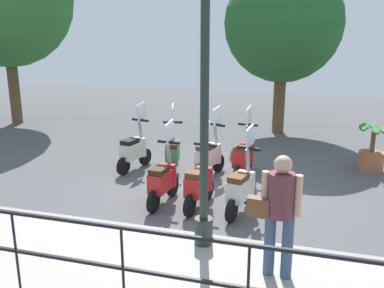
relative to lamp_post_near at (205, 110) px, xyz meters
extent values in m
plane|color=#4C4C4F|center=(2.40, 0.42, -2.12)|extent=(28.00, 28.00, 0.00)
cube|color=#A39E93|center=(-0.80, 0.42, -2.05)|extent=(2.20, 20.00, 0.15)
cube|color=gray|center=(0.25, 0.42, -2.05)|extent=(0.10, 20.00, 0.15)
cube|color=black|center=(-1.80, 0.42, -0.92)|extent=(0.04, 16.00, 0.04)
cube|color=black|center=(-1.80, 0.42, -1.39)|extent=(0.04, 16.00, 0.04)
cylinder|color=black|center=(-1.80, 0.42, -1.45)|extent=(0.03, 0.03, 1.05)
cylinder|color=black|center=(-1.80, 1.75, -1.45)|extent=(0.03, 0.03, 1.05)
cylinder|color=#232D28|center=(0.00, 0.00, -1.77)|extent=(0.26, 0.26, 0.40)
cylinder|color=#232D28|center=(0.00, 0.00, 0.19)|extent=(0.12, 0.12, 4.32)
cylinder|color=#384C70|center=(-0.56, -1.21, -1.56)|extent=(0.14, 0.14, 0.82)
cylinder|color=#384C70|center=(-0.54, -0.99, -1.56)|extent=(0.14, 0.14, 0.82)
cylinder|color=brown|center=(-0.55, -1.10, -0.88)|extent=(0.35, 0.35, 0.55)
sphere|color=tan|center=(-0.55, -1.10, -0.49)|extent=(0.22, 0.22, 0.22)
cylinder|color=tan|center=(-0.56, -1.30, -0.86)|extent=(0.09, 0.09, 0.52)
cylinder|color=tan|center=(-0.53, -0.90, -0.86)|extent=(0.09, 0.09, 0.52)
cube|color=brown|center=(-0.58, -0.84, -1.05)|extent=(0.16, 0.29, 0.24)
cylinder|color=brown|center=(6.75, 8.39, -0.90)|extent=(0.36, 0.36, 2.44)
cylinder|color=brown|center=(7.90, -0.37, -1.12)|extent=(0.36, 0.36, 2.01)
sphere|color=#235B28|center=(7.90, -0.37, 1.20)|extent=(3.50, 3.50, 3.50)
cylinder|color=#9E5B3D|center=(4.66, -2.76, -1.90)|extent=(0.56, 0.56, 0.45)
cylinder|color=brown|center=(4.66, -2.76, -1.42)|extent=(0.10, 0.10, 0.50)
ellipsoid|color=#2D6B2D|center=(4.91, -2.76, -1.12)|extent=(0.56, 0.16, 0.10)
ellipsoid|color=#2D6B2D|center=(4.41, -2.76, -1.12)|extent=(0.56, 0.16, 0.10)
ellipsoid|color=#2D6B2D|center=(4.66, -2.51, -1.12)|extent=(0.56, 0.16, 0.10)
ellipsoid|color=#2D6B2D|center=(4.84, -2.58, -1.12)|extent=(0.56, 0.16, 0.10)
ellipsoid|color=#2D6B2D|center=(4.48, -2.94, -1.12)|extent=(0.56, 0.16, 0.10)
cylinder|color=black|center=(1.94, -0.38, -1.92)|extent=(0.41, 0.17, 0.40)
cylinder|color=black|center=(1.13, -0.20, -1.92)|extent=(0.41, 0.17, 0.40)
cube|color=beige|center=(1.45, -0.27, -1.64)|extent=(0.65, 0.41, 0.36)
cube|color=beige|center=(1.73, -0.34, -1.62)|extent=(0.18, 0.32, 0.44)
cube|color=#4C2D19|center=(1.38, -0.26, -1.41)|extent=(0.45, 0.34, 0.10)
cylinder|color=gray|center=(1.79, -0.35, -1.27)|extent=(0.19, 0.11, 0.55)
cube|color=black|center=(1.79, -0.35, -0.99)|extent=(0.16, 0.44, 0.05)
cube|color=silver|center=(1.85, -0.36, -0.79)|extent=(0.38, 0.11, 0.42)
cylinder|color=black|center=(1.97, 0.42, -1.92)|extent=(0.41, 0.14, 0.40)
cylinder|color=black|center=(1.15, 0.54, -1.92)|extent=(0.41, 0.14, 0.40)
cube|color=#B21E1E|center=(1.47, 0.49, -1.64)|extent=(0.64, 0.37, 0.36)
cube|color=#B21E1E|center=(1.76, 0.45, -1.62)|extent=(0.16, 0.31, 0.44)
cube|color=#4C2D19|center=(1.40, 0.50, -1.41)|extent=(0.43, 0.32, 0.10)
cylinder|color=gray|center=(1.82, 0.44, -1.27)|extent=(0.19, 0.10, 0.55)
cube|color=black|center=(1.82, 0.44, -0.99)|extent=(0.13, 0.44, 0.05)
cube|color=silver|center=(1.88, 0.43, -0.79)|extent=(0.39, 0.09, 0.42)
cylinder|color=black|center=(1.95, 1.13, -1.92)|extent=(0.41, 0.12, 0.40)
cylinder|color=black|center=(1.13, 1.21, -1.92)|extent=(0.41, 0.12, 0.40)
cube|color=#B21E1E|center=(1.46, 1.18, -1.64)|extent=(0.63, 0.34, 0.36)
cube|color=#B21E1E|center=(1.75, 1.15, -1.62)|extent=(0.15, 0.31, 0.44)
cube|color=black|center=(1.39, 1.19, -1.41)|extent=(0.42, 0.30, 0.10)
cylinder|color=gray|center=(1.81, 1.14, -1.27)|extent=(0.19, 0.09, 0.55)
cube|color=black|center=(1.81, 1.14, -0.99)|extent=(0.10, 0.44, 0.05)
cube|color=silver|center=(1.86, 1.14, -0.79)|extent=(0.39, 0.07, 0.42)
cylinder|color=black|center=(3.83, -0.07, -1.92)|extent=(0.41, 0.13, 0.40)
cylinder|color=black|center=(3.01, 0.04, -1.92)|extent=(0.41, 0.13, 0.40)
cube|color=#B21E1E|center=(3.33, 0.00, -1.64)|extent=(0.63, 0.36, 0.36)
cube|color=#B21E1E|center=(3.62, -0.04, -1.62)|extent=(0.16, 0.31, 0.44)
cube|color=#4C2D19|center=(3.26, 0.01, -1.41)|extent=(0.43, 0.31, 0.10)
cylinder|color=gray|center=(3.68, -0.05, -1.27)|extent=(0.19, 0.09, 0.55)
cube|color=black|center=(3.68, -0.05, -0.99)|extent=(0.12, 0.44, 0.05)
cube|color=silver|center=(3.74, -0.06, -0.79)|extent=(0.39, 0.08, 0.42)
cylinder|color=black|center=(3.62, 0.58, -1.92)|extent=(0.41, 0.20, 0.40)
cylinder|color=black|center=(2.83, 0.84, -1.92)|extent=(0.41, 0.20, 0.40)
cube|color=beige|center=(3.15, 0.74, -1.64)|extent=(0.66, 0.45, 0.36)
cube|color=beige|center=(3.42, 0.65, -1.62)|extent=(0.21, 0.32, 0.44)
cube|color=#4C2D19|center=(3.08, 0.76, -1.41)|extent=(0.46, 0.37, 0.10)
cylinder|color=gray|center=(3.48, 0.63, -1.27)|extent=(0.20, 0.12, 0.55)
cube|color=black|center=(3.48, 0.63, -0.99)|extent=(0.19, 0.44, 0.05)
cube|color=silver|center=(3.54, 0.61, -0.79)|extent=(0.38, 0.15, 0.42)
cylinder|color=black|center=(3.62, 1.66, -1.92)|extent=(0.41, 0.18, 0.40)
cylinder|color=black|center=(2.82, 1.45, -1.92)|extent=(0.41, 0.18, 0.40)
cube|color=#2D6B38|center=(3.13, 1.53, -1.64)|extent=(0.65, 0.43, 0.36)
cube|color=#2D6B38|center=(3.41, 1.61, -1.62)|extent=(0.19, 0.32, 0.44)
cube|color=black|center=(3.07, 1.51, -1.41)|extent=(0.45, 0.35, 0.10)
cylinder|color=gray|center=(3.47, 1.62, -1.27)|extent=(0.19, 0.11, 0.55)
cube|color=black|center=(3.47, 1.62, -0.99)|extent=(0.17, 0.44, 0.05)
cube|color=silver|center=(3.53, 1.64, -0.79)|extent=(0.38, 0.13, 0.42)
cylinder|color=black|center=(3.64, 2.39, -1.92)|extent=(0.41, 0.17, 0.40)
cylinder|color=black|center=(2.83, 2.58, -1.92)|extent=(0.41, 0.17, 0.40)
cube|color=beige|center=(3.15, 2.50, -1.64)|extent=(0.65, 0.41, 0.36)
cube|color=beige|center=(3.43, 2.43, -1.62)|extent=(0.19, 0.32, 0.44)
cube|color=black|center=(3.08, 2.52, -1.41)|extent=(0.45, 0.35, 0.10)
cylinder|color=gray|center=(3.49, 2.42, -1.27)|extent=(0.19, 0.11, 0.55)
cube|color=black|center=(3.49, 2.42, -0.99)|extent=(0.16, 0.44, 0.05)
cube|color=silver|center=(3.55, 2.41, -0.79)|extent=(0.38, 0.12, 0.42)
camera|label=1|loc=(-5.46, -1.39, 1.07)|focal=40.00mm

